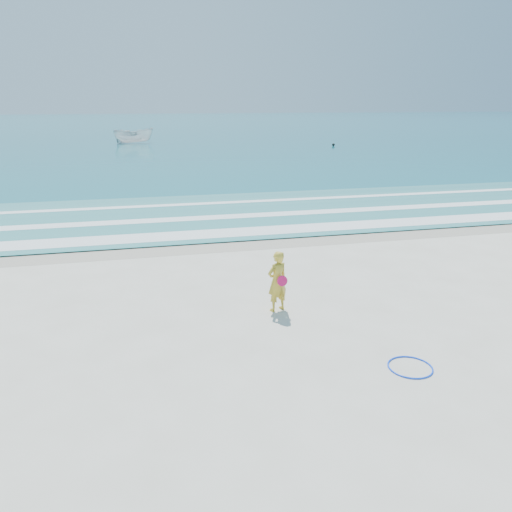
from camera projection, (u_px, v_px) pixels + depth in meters
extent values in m
plane|color=silver|center=(302.00, 354.00, 10.70)|extent=(400.00, 400.00, 0.00)
cube|color=#B2A893|center=(227.00, 243.00, 19.05)|extent=(400.00, 2.40, 0.00)
cube|color=#19727F|center=(148.00, 125.00, 108.13)|extent=(400.00, 190.00, 0.04)
cube|color=#59B7AD|center=(208.00, 214.00, 23.68)|extent=(400.00, 10.00, 0.01)
cube|color=white|center=(222.00, 233.00, 20.24)|extent=(400.00, 1.40, 0.01)
cube|color=white|center=(211.00, 217.00, 22.93)|extent=(400.00, 0.90, 0.01)
cube|color=white|center=(202.00, 204.00, 25.99)|extent=(400.00, 0.60, 0.01)
torus|color=#0E45FF|center=(410.00, 367.00, 10.15)|extent=(1.13, 1.13, 0.03)
imported|color=silver|center=(134.00, 136.00, 62.05)|extent=(4.87, 1.84, 1.88)
sphere|color=black|center=(333.00, 145.00, 58.51)|extent=(0.34, 0.34, 0.34)
imported|color=gold|center=(277.00, 281.00, 12.71)|extent=(0.68, 0.57, 1.60)
cylinder|color=#D71358|center=(282.00, 281.00, 12.54)|extent=(0.27, 0.08, 0.27)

